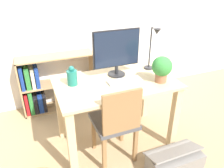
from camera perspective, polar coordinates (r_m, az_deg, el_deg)
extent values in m
plane|color=tan|center=(2.58, 0.86, -14.34)|extent=(10.00, 10.00, 0.00)
cube|color=white|center=(3.02, -7.71, 19.16)|extent=(8.00, 0.05, 2.60)
cube|color=#D8BC8C|center=(2.17, 0.99, 0.28)|extent=(1.19, 0.71, 0.03)
cube|color=#D8BC8C|center=(2.02, -10.41, -15.54)|extent=(0.07, 0.07, 0.72)
cube|color=#D8BC8C|center=(2.39, 15.97, -8.54)|extent=(0.07, 0.07, 0.72)
cube|color=#D8BC8C|center=(2.49, -13.46, -6.64)|extent=(0.07, 0.07, 0.72)
cube|color=#D8BC8C|center=(2.80, 8.76, -2.09)|extent=(0.07, 0.07, 0.72)
cylinder|color=#232326|center=(2.30, 1.17, 2.62)|extent=(0.18, 0.18, 0.02)
cylinder|color=#232326|center=(2.28, 1.18, 3.85)|extent=(0.04, 0.04, 0.09)
cube|color=#232326|center=(2.21, 1.18, 9.25)|extent=(0.50, 0.02, 0.38)
cube|color=#192338|center=(2.20, 1.24, 9.21)|extent=(0.47, 0.03, 0.36)
cube|color=#B2B2B7|center=(2.16, 3.32, 0.85)|extent=(0.34, 0.12, 0.02)
cylinder|color=#1E7266|center=(2.10, -10.36, 1.62)|extent=(0.10, 0.10, 0.15)
sphere|color=#1E7266|center=(2.07, -10.57, 3.94)|extent=(0.05, 0.05, 0.05)
cylinder|color=#2D2D33|center=(2.49, 9.52, 4.23)|extent=(0.10, 0.10, 0.02)
cylinder|color=#2D2D33|center=(2.41, 9.94, 9.26)|extent=(0.02, 0.02, 0.44)
cylinder|color=#2D2D33|center=(2.31, 11.04, 14.07)|extent=(0.01, 0.10, 0.01)
cone|color=#2D2D33|center=(2.27, 11.67, 13.28)|extent=(0.08, 0.08, 0.06)
cylinder|color=#9E6647|center=(2.19, 12.62, 1.62)|extent=(0.11, 0.11, 0.08)
sphere|color=#388C3D|center=(2.15, 12.95, 4.52)|extent=(0.20, 0.20, 0.20)
cube|color=#4C4C51|center=(2.15, 0.47, -9.63)|extent=(0.40, 0.40, 0.04)
cube|color=olive|center=(1.88, 2.67, -7.39)|extent=(0.36, 0.03, 0.40)
cube|color=olive|center=(2.13, -2.03, -17.83)|extent=(0.04, 0.04, 0.40)
cube|color=olive|center=(2.23, 6.10, -15.53)|extent=(0.04, 0.04, 0.40)
cube|color=olive|center=(2.36, -4.82, -12.61)|extent=(0.04, 0.04, 0.40)
cube|color=olive|center=(2.45, 2.54, -10.82)|extent=(0.04, 0.04, 0.40)
cube|color=tan|center=(3.03, -22.76, -1.10)|extent=(0.02, 0.28, 0.76)
cube|color=tan|center=(3.13, -5.09, 1.97)|extent=(0.02, 0.28, 0.76)
cube|color=tan|center=(3.23, -13.06, -5.44)|extent=(0.98, 0.28, 0.02)
cube|color=tan|center=(2.90, -14.59, 7.03)|extent=(0.98, 0.28, 0.02)
cube|color=tan|center=(3.05, -13.78, 0.46)|extent=(0.95, 0.28, 0.02)
cube|color=red|center=(3.13, -21.37, -4.43)|extent=(0.04, 0.24, 0.30)
cube|color=#2D7F38|center=(3.12, -20.43, -4.02)|extent=(0.05, 0.24, 0.33)
cube|color=black|center=(3.14, -19.37, -4.57)|extent=(0.05, 0.24, 0.24)
cube|color=navy|center=(3.14, -18.27, -4.28)|extent=(0.06, 0.24, 0.25)
cube|color=black|center=(3.14, -17.32, -4.08)|extent=(0.04, 0.24, 0.25)
cube|color=navy|center=(2.97, -22.55, 1.71)|extent=(0.04, 0.24, 0.30)
cube|color=#2D7F38|center=(2.97, -21.27, 1.67)|extent=(0.06, 0.24, 0.27)
cube|color=beige|center=(2.98, -20.04, 1.57)|extent=(0.04, 0.24, 0.23)
cube|color=navy|center=(2.97, -19.06, 1.93)|extent=(0.05, 0.24, 0.25)
cube|color=gray|center=(2.30, 16.08, -19.00)|extent=(0.52, 0.25, 0.19)
cube|color=gray|center=(2.25, 15.66, -16.42)|extent=(0.53, 0.24, 0.10)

